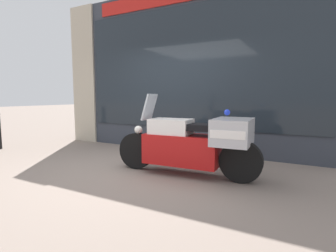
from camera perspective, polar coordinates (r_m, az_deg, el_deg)
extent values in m
plane|color=gray|center=(4.64, -8.43, -9.37)|extent=(60.00, 60.00, 0.00)
cube|color=#333842|center=(6.20, 2.71, 11.79)|extent=(6.52, 0.40, 3.67)
cube|color=#B2A893|center=(7.91, -16.58, 10.39)|extent=(0.78, 0.55, 3.67)
cube|color=#1E262D|center=(5.87, 4.97, 12.57)|extent=(5.51, 0.02, 2.67)
cube|color=slate|center=(6.14, 5.32, -2.81)|extent=(5.29, 0.30, 0.55)
cube|color=silver|center=(6.19, 5.93, 5.93)|extent=(5.29, 0.02, 1.35)
cube|color=beige|center=(6.09, 5.48, 12.24)|extent=(5.29, 0.30, 0.02)
cube|color=black|center=(6.92, -7.61, 11.85)|extent=(0.18, 0.04, 0.06)
cube|color=maroon|center=(6.09, 5.49, 12.62)|extent=(0.18, 0.04, 0.06)
cube|color=#C68E19|center=(5.65, 21.66, 12.68)|extent=(0.18, 0.04, 0.06)
cube|color=#2D8E42|center=(6.98, -9.09, 1.66)|extent=(0.19, 0.03, 0.27)
cube|color=white|center=(6.30, -0.09, 1.22)|extent=(0.19, 0.02, 0.27)
cube|color=#2866B7|center=(5.80, 10.76, 0.66)|extent=(0.19, 0.02, 0.27)
cube|color=yellow|center=(5.55, 23.07, -0.01)|extent=(0.19, 0.03, 0.27)
cylinder|color=black|center=(4.64, -6.87, -5.37)|extent=(0.63, 0.18, 0.63)
cylinder|color=black|center=(4.01, 15.59, -7.46)|extent=(0.63, 0.18, 0.63)
cube|color=#B71414|center=(4.24, 2.96, -5.09)|extent=(1.24, 0.54, 0.48)
cube|color=white|center=(4.26, 0.65, -0.28)|extent=(0.69, 0.46, 0.27)
cube|color=black|center=(4.09, 6.59, -0.23)|extent=(0.73, 0.39, 0.10)
cube|color=#B7B7BC|center=(3.96, 13.89, -1.18)|extent=(0.57, 0.74, 0.38)
cube|color=white|center=(3.96, 13.89, -1.18)|extent=(0.52, 0.75, 0.11)
cube|color=#B2BCC6|center=(4.41, -4.07, 4.14)|extent=(0.18, 0.33, 0.44)
sphere|color=white|center=(4.56, -6.46, -0.81)|extent=(0.14, 0.14, 0.14)
sphere|color=blue|center=(3.95, 12.74, 2.92)|extent=(0.09, 0.09, 0.09)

